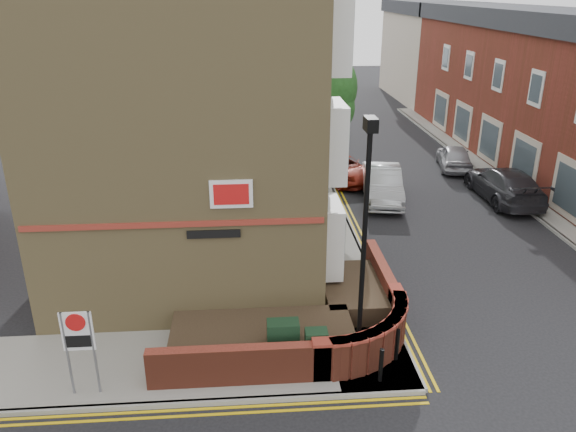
# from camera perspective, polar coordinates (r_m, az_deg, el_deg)

# --- Properties ---
(ground) EXTENTS (120.00, 120.00, 0.00)m
(ground) POSITION_cam_1_polar(r_m,az_deg,el_deg) (13.89, 1.20, -18.15)
(ground) COLOR black
(ground) RESTS_ON ground
(pavement_corner) EXTENTS (13.00, 3.00, 0.12)m
(pavement_corner) POSITION_cam_1_polar(r_m,az_deg,el_deg) (15.18, -13.09, -14.53)
(pavement_corner) COLOR gray
(pavement_corner) RESTS_ON ground
(pavement_main) EXTENTS (2.00, 32.00, 0.12)m
(pavement_main) POSITION_cam_1_polar(r_m,az_deg,el_deg) (28.16, 2.14, 3.69)
(pavement_main) COLOR gray
(pavement_main) RESTS_ON ground
(pavement_far) EXTENTS (4.00, 40.00, 0.12)m
(pavement_far) POSITION_cam_1_polar(r_m,az_deg,el_deg) (28.84, 25.14, 1.98)
(pavement_far) COLOR gray
(pavement_far) RESTS_ON ground
(kerb_side) EXTENTS (13.00, 0.15, 0.12)m
(kerb_side) POSITION_cam_1_polar(r_m,az_deg,el_deg) (14.02, -13.96, -18.17)
(kerb_side) COLOR gray
(kerb_side) RESTS_ON ground
(kerb_main_near) EXTENTS (0.15, 32.00, 0.12)m
(kerb_main_near) POSITION_cam_1_polar(r_m,az_deg,el_deg) (28.29, 4.15, 3.73)
(kerb_main_near) COLOR gray
(kerb_main_near) RESTS_ON ground
(kerb_main_far) EXTENTS (0.15, 40.00, 0.12)m
(kerb_main_far) POSITION_cam_1_polar(r_m,az_deg,el_deg) (27.92, 21.55, 1.93)
(kerb_main_far) COLOR gray
(kerb_main_far) RESTS_ON ground
(yellow_lines_side) EXTENTS (13.00, 0.28, 0.01)m
(yellow_lines_side) POSITION_cam_1_polar(r_m,az_deg,el_deg) (13.87, -14.10, -19.01)
(yellow_lines_side) COLOR gold
(yellow_lines_side) RESTS_ON ground
(yellow_lines_main) EXTENTS (0.28, 32.00, 0.01)m
(yellow_lines_main) POSITION_cam_1_polar(r_m,az_deg,el_deg) (28.35, 4.65, 3.64)
(yellow_lines_main) COLOR gold
(yellow_lines_main) RESTS_ON ground
(corner_building) EXTENTS (8.95, 10.40, 13.60)m
(corner_building) POSITION_cam_1_polar(r_m,az_deg,el_deg) (18.82, -9.98, 13.42)
(corner_building) COLOR #917B4D
(corner_building) RESTS_ON ground
(garden_wall) EXTENTS (6.80, 6.00, 1.20)m
(garden_wall) POSITION_cam_1_polar(r_m,az_deg,el_deg) (15.87, 0.32, -12.32)
(garden_wall) COLOR maroon
(garden_wall) RESTS_ON ground
(lamppost) EXTENTS (0.25, 0.50, 6.30)m
(lamppost) POSITION_cam_1_polar(r_m,az_deg,el_deg) (13.29, 7.71, -3.16)
(lamppost) COLOR black
(lamppost) RESTS_ON pavement_corner
(utility_cabinet_large) EXTENTS (0.80, 0.45, 1.20)m
(utility_cabinet_large) POSITION_cam_1_polar(r_m,az_deg,el_deg) (14.46, -0.50, -12.70)
(utility_cabinet_large) COLOR black
(utility_cabinet_large) RESTS_ON pavement_corner
(utility_cabinet_small) EXTENTS (0.55, 0.40, 1.10)m
(utility_cabinet_small) POSITION_cam_1_polar(r_m,az_deg,el_deg) (14.31, 2.88, -13.40)
(utility_cabinet_small) COLOR black
(utility_cabinet_small) RESTS_ON pavement_corner
(bollard_near) EXTENTS (0.11, 0.11, 0.90)m
(bollard_near) POSITION_cam_1_polar(r_m,az_deg,el_deg) (14.14, 9.43, -14.71)
(bollard_near) COLOR black
(bollard_near) RESTS_ON pavement_corner
(bollard_far) EXTENTS (0.11, 0.11, 0.90)m
(bollard_far) POSITION_cam_1_polar(r_m,az_deg,el_deg) (14.90, 11.01, -12.68)
(bollard_far) COLOR black
(bollard_far) RESTS_ON pavement_corner
(zone_sign) EXTENTS (0.72, 0.07, 2.20)m
(zone_sign) POSITION_cam_1_polar(r_m,az_deg,el_deg) (13.82, -20.52, -11.53)
(zone_sign) COLOR slate
(zone_sign) RESTS_ON pavement_corner
(far_terrace) EXTENTS (5.40, 30.40, 8.00)m
(far_terrace) POSITION_cam_1_polar(r_m,az_deg,el_deg) (32.02, 25.32, 11.23)
(far_terrace) COLOR maroon
(far_terrace) RESTS_ON ground
(far_terrace_cream) EXTENTS (5.40, 12.40, 8.00)m
(far_terrace_cream) POSITION_cam_1_polar(r_m,az_deg,el_deg) (51.21, 13.91, 16.04)
(far_terrace_cream) COLOR #B8AA98
(far_terrace_cream) RESTS_ON ground
(tree_near) EXTENTS (3.64, 3.65, 6.70)m
(tree_near) POSITION_cam_1_polar(r_m,az_deg,el_deg) (25.14, 2.79, 12.34)
(tree_near) COLOR #382B1E
(tree_near) RESTS_ON pavement_main
(tree_mid) EXTENTS (4.03, 4.03, 7.42)m
(tree_mid) POSITION_cam_1_polar(r_m,az_deg,el_deg) (32.94, 1.06, 15.57)
(tree_mid) COLOR #382B1E
(tree_mid) RESTS_ON pavement_main
(tree_far) EXTENTS (3.81, 3.81, 7.00)m
(tree_far) POSITION_cam_1_polar(r_m,az_deg,el_deg) (40.90, -0.04, 16.47)
(tree_far) COLOR #382B1E
(tree_far) RESTS_ON pavement_main
(traffic_light_assembly) EXTENTS (0.20, 0.16, 4.20)m
(traffic_light_assembly) POSITION_cam_1_polar(r_m,az_deg,el_deg) (36.24, 1.23, 12.32)
(traffic_light_assembly) COLOR black
(traffic_light_assembly) RESTS_ON pavement_main
(silver_car_near) EXTENTS (2.30, 4.82, 1.53)m
(silver_car_near) POSITION_cam_1_polar(r_m,az_deg,el_deg) (25.74, 9.55, 3.23)
(silver_car_near) COLOR #9EA2A5
(silver_car_near) RESTS_ON ground
(red_car_main) EXTENTS (3.75, 4.94, 1.25)m
(red_car_main) POSITION_cam_1_polar(r_m,az_deg,el_deg) (28.21, 5.40, 4.84)
(red_car_main) COLOR maroon
(red_car_main) RESTS_ON ground
(grey_car_far) EXTENTS (2.12, 5.20, 1.51)m
(grey_car_far) POSITION_cam_1_polar(r_m,az_deg,el_deg) (27.20, 21.10, 3.03)
(grey_car_far) COLOR #28282C
(grey_car_far) RESTS_ON ground
(silver_car_far) EXTENTS (2.29, 4.07, 1.31)m
(silver_car_far) POSITION_cam_1_polar(r_m,az_deg,el_deg) (31.23, 16.53, 5.78)
(silver_car_far) COLOR gray
(silver_car_far) RESTS_ON ground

